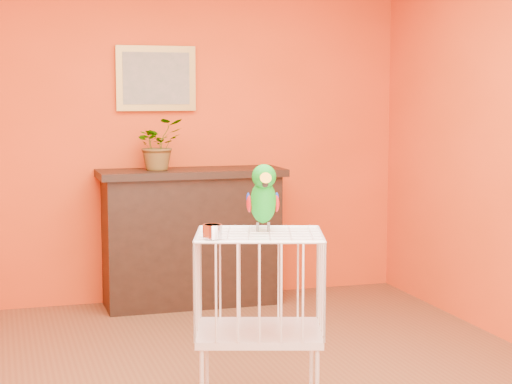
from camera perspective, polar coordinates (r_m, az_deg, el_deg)
name	(u,v)px	position (r m, az deg, el deg)	size (l,w,h in m)	color
room_shell	(232,103)	(4.54, -1.63, 5.98)	(4.50, 4.50, 4.50)	#EC4916
console_cabinet	(192,237)	(6.63, -4.32, -3.01)	(1.42, 0.51, 1.06)	black
potted_plant	(159,150)	(6.48, -6.49, 2.79)	(0.35, 0.39, 0.31)	#26722D
framed_picture	(156,78)	(6.71, -6.68, 7.53)	(0.62, 0.04, 0.50)	#A9893C
birdcage	(259,323)	(4.31, 0.22, -8.75)	(0.72, 0.63, 0.95)	silver
feed_cup	(212,231)	(4.04, -2.92, -2.64)	(0.09, 0.09, 0.07)	silver
parrot	(263,197)	(4.24, 0.48, -0.33)	(0.18, 0.31, 0.34)	#59544C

